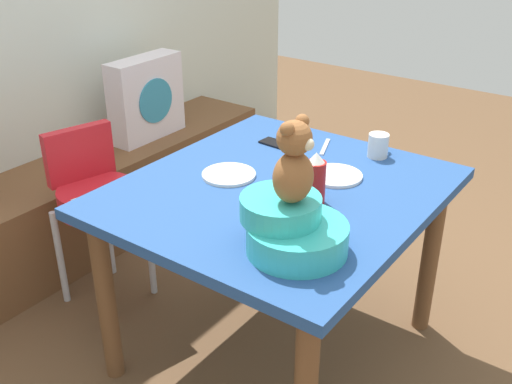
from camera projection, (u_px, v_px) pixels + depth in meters
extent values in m
plane|color=brown|center=(276.00, 347.00, 2.50)|extent=(8.00, 8.00, 0.00)
cube|color=brown|center=(69.00, 212.00, 3.05)|extent=(2.60, 0.44, 0.46)
cube|color=silver|center=(146.00, 98.00, 3.25)|extent=(0.44, 0.14, 0.44)
cylinder|color=teal|center=(156.00, 101.00, 3.22)|extent=(0.24, 0.01, 0.24)
cube|color=#264C8C|center=(279.00, 192.00, 2.17)|extent=(1.15, 1.03, 0.04)
cylinder|color=brown|center=(430.00, 257.00, 2.46)|extent=(0.07, 0.07, 0.70)
cylinder|color=brown|center=(106.00, 299.00, 2.21)|extent=(0.07, 0.07, 0.70)
cylinder|color=brown|center=(260.00, 200.00, 2.91)|extent=(0.07, 0.07, 0.70)
cylinder|color=red|center=(98.00, 199.00, 2.58)|extent=(0.34, 0.34, 0.10)
cube|color=red|center=(79.00, 154.00, 2.60)|extent=(0.30, 0.12, 0.24)
cube|color=white|center=(117.00, 200.00, 2.42)|extent=(0.34, 0.27, 0.02)
cylinder|color=silver|center=(103.00, 279.00, 2.53)|extent=(0.03, 0.03, 0.46)
cylinder|color=silver|center=(150.00, 250.00, 2.73)|extent=(0.03, 0.03, 0.46)
cylinder|color=silver|center=(60.00, 258.00, 2.68)|extent=(0.03, 0.03, 0.46)
cylinder|color=silver|center=(108.00, 232.00, 2.88)|extent=(0.03, 0.03, 0.46)
cylinder|color=#35BDB8|center=(297.00, 238.00, 1.76)|extent=(0.30, 0.30, 0.09)
cylinder|color=#35BDB8|center=(281.00, 208.00, 1.76)|extent=(0.24, 0.24, 0.07)
ellipsoid|color=#915A30|center=(293.00, 177.00, 1.69)|extent=(0.13, 0.11, 0.15)
sphere|color=#915A30|center=(294.00, 138.00, 1.63)|extent=(0.10, 0.10, 0.10)
sphere|color=beige|center=(308.00, 144.00, 1.61)|extent=(0.04, 0.04, 0.04)
sphere|color=#915A30|center=(287.00, 129.00, 1.59)|extent=(0.04, 0.04, 0.04)
sphere|color=#915A30|center=(302.00, 121.00, 1.64)|extent=(0.04, 0.04, 0.04)
cylinder|color=red|center=(315.00, 183.00, 2.02)|extent=(0.07, 0.07, 0.15)
cone|color=white|center=(316.00, 157.00, 1.98)|extent=(0.06, 0.06, 0.03)
cylinder|color=silver|center=(378.00, 146.00, 2.38)|extent=(0.08, 0.08, 0.09)
torus|color=silver|center=(384.00, 140.00, 2.42)|extent=(0.06, 0.01, 0.06)
cylinder|color=white|center=(229.00, 175.00, 2.24)|extent=(0.20, 0.20, 0.01)
cylinder|color=white|center=(335.00, 176.00, 2.23)|extent=(0.20, 0.20, 0.01)
cube|color=black|center=(277.00, 144.00, 2.51)|extent=(0.08, 0.15, 0.01)
cube|color=silver|center=(325.00, 147.00, 2.48)|extent=(0.16, 0.07, 0.01)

